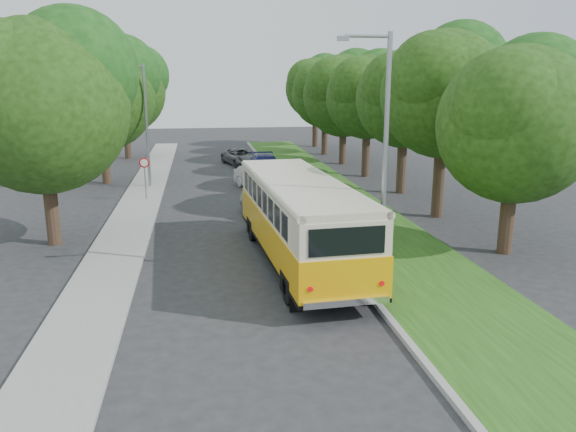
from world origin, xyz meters
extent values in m
plane|color=#28282B|center=(0.00, 0.00, 0.00)|extent=(120.00, 120.00, 0.00)
cube|color=gray|center=(3.60, 5.00, 0.07)|extent=(0.20, 70.00, 0.15)
cube|color=#234C14|center=(5.95, 5.00, 0.07)|extent=(4.50, 70.00, 0.13)
cube|color=gray|center=(-4.80, 5.00, 0.06)|extent=(2.20, 70.00, 0.12)
cylinder|color=#332319|center=(10.15, 0.00, 1.67)|extent=(0.56, 0.56, 3.35)
sphere|color=#19380C|center=(10.15, 0.00, 4.95)|extent=(5.85, 5.85, 5.85)
sphere|color=#19380C|center=(11.18, 0.58, 6.12)|extent=(4.38, 4.38, 4.38)
sphere|color=#19380C|center=(9.28, -0.73, 5.68)|extent=(4.09, 4.09, 4.09)
cylinder|color=#332319|center=(9.96, 6.00, 2.13)|extent=(0.56, 0.56, 4.26)
sphere|color=#19380C|center=(9.96, 6.00, 5.91)|extent=(5.98, 5.98, 5.98)
sphere|color=#19380C|center=(11.01, 6.60, 7.10)|extent=(4.49, 4.49, 4.49)
sphere|color=#19380C|center=(9.06, 5.25, 6.65)|extent=(4.19, 4.19, 4.19)
cylinder|color=#332319|center=(10.28, 12.00, 1.98)|extent=(0.56, 0.56, 3.95)
sphere|color=#19380C|center=(10.28, 12.00, 5.49)|extent=(5.61, 5.61, 5.61)
sphere|color=#19380C|center=(11.26, 12.56, 6.62)|extent=(4.21, 4.21, 4.21)
sphere|color=#19380C|center=(9.44, 11.30, 6.20)|extent=(3.92, 3.92, 3.92)
cylinder|color=#332319|center=(9.90, 18.00, 1.93)|extent=(0.56, 0.56, 3.86)
sphere|color=#19380C|center=(9.90, 18.00, 5.41)|extent=(5.64, 5.64, 5.64)
sphere|color=#19380C|center=(10.89, 18.56, 6.54)|extent=(4.23, 4.23, 4.23)
sphere|color=#19380C|center=(9.05, 17.30, 6.12)|extent=(3.95, 3.95, 3.95)
cylinder|color=#332319|center=(9.80, 24.00, 1.79)|extent=(0.56, 0.56, 3.58)
sphere|color=#19380C|center=(9.80, 24.00, 5.33)|extent=(6.36, 6.36, 6.36)
sphere|color=#19380C|center=(10.91, 24.64, 6.60)|extent=(4.77, 4.77, 4.77)
sphere|color=#19380C|center=(8.84, 23.21, 6.12)|extent=(4.45, 4.45, 4.45)
cylinder|color=#332319|center=(9.67, 30.00, 1.84)|extent=(0.56, 0.56, 3.68)
sphere|color=#19380C|center=(9.67, 30.00, 5.31)|extent=(5.91, 5.91, 5.91)
sphere|color=#19380C|center=(10.70, 30.59, 6.49)|extent=(4.43, 4.43, 4.43)
sphere|color=#19380C|center=(8.78, 29.26, 6.05)|extent=(4.14, 4.14, 4.14)
cylinder|color=#332319|center=(10.05, 36.00, 2.02)|extent=(0.56, 0.56, 4.05)
sphere|color=#19380C|center=(10.05, 36.00, 5.69)|extent=(5.97, 5.97, 5.97)
sphere|color=#19380C|center=(11.09, 36.60, 6.88)|extent=(4.48, 4.48, 4.48)
sphere|color=#19380C|center=(9.15, 35.25, 6.43)|extent=(4.18, 4.18, 4.18)
cylinder|color=#332319|center=(-7.50, 4.00, 1.84)|extent=(0.56, 0.56, 3.68)
sphere|color=#19380C|center=(-7.50, 4.00, 5.55)|extent=(6.80, 6.80, 6.80)
sphere|color=#19380C|center=(-6.31, 4.68, 6.91)|extent=(5.10, 5.10, 5.10)
sphere|color=#19380C|center=(-8.52, 3.15, 6.40)|extent=(4.76, 4.76, 4.76)
cylinder|color=#332319|center=(-7.50, 18.00, 1.84)|extent=(0.56, 0.56, 3.68)
sphere|color=#19380C|center=(-7.50, 18.00, 5.55)|extent=(6.80, 6.80, 6.80)
sphere|color=#19380C|center=(-6.31, 18.68, 6.91)|extent=(5.10, 5.10, 5.10)
sphere|color=#19380C|center=(-8.52, 17.15, 6.40)|extent=(4.76, 4.76, 4.76)
cylinder|color=#332319|center=(-7.50, 30.00, 1.84)|extent=(0.56, 0.56, 3.68)
sphere|color=#19380C|center=(-7.50, 30.00, 5.55)|extent=(6.80, 6.80, 6.80)
sphere|color=#19380C|center=(-6.31, 30.68, 6.91)|extent=(5.10, 5.10, 5.10)
sphere|color=#19380C|center=(-8.52, 29.15, 6.40)|extent=(4.76, 4.76, 4.76)
cylinder|color=gray|center=(4.30, -2.50, 4.00)|extent=(0.16, 0.16, 8.00)
cylinder|color=gray|center=(3.60, -2.50, 7.85)|extent=(1.40, 0.10, 0.10)
cube|color=gray|center=(2.85, -2.50, 7.78)|extent=(0.35, 0.16, 0.14)
cylinder|color=gray|center=(-4.60, 16.00, 3.75)|extent=(0.16, 0.16, 7.50)
cylinder|color=gray|center=(-5.30, 16.00, 7.35)|extent=(1.40, 0.10, 0.10)
cube|color=gray|center=(-6.05, 16.00, 7.28)|extent=(0.35, 0.16, 0.14)
cylinder|color=gray|center=(-4.50, 12.00, 1.25)|extent=(0.06, 0.06, 2.50)
cone|color=red|center=(-4.50, 11.96, 2.15)|extent=(0.56, 0.02, 0.56)
cone|color=white|center=(-4.50, 11.94, 2.15)|extent=(0.40, 0.02, 0.40)
imported|color=#B1B1B6|center=(1.58, 7.09, 0.71)|extent=(2.49, 4.40, 1.41)
imported|color=beige|center=(2.02, 14.31, 0.72)|extent=(2.85, 4.64, 1.44)
imported|color=#131654|center=(3.00, 18.94, 0.75)|extent=(2.20, 5.18, 1.49)
imported|color=#575B5F|center=(1.79, 24.73, 0.64)|extent=(3.32, 5.02, 1.28)
camera|label=1|loc=(-1.48, -19.40, 6.61)|focal=35.00mm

